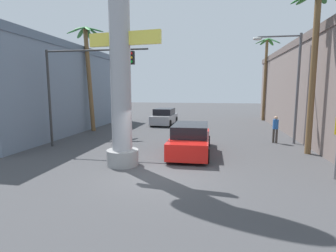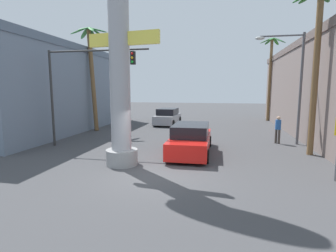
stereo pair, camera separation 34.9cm
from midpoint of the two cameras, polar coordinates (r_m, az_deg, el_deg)
ground_plane at (r=20.08m, az=2.92°, el=-1.72°), size 93.14×93.14×0.00m
building_left at (r=23.94m, az=-25.15°, el=7.26°), size 6.57×17.51×6.77m
neon_sign_pole at (r=11.76m, az=-11.24°, el=15.60°), size 3.62×1.41×11.03m
street_lamp at (r=17.78m, az=24.51°, el=9.67°), size 2.83×0.28×6.69m
traffic_light_mast at (r=15.95m, az=-19.37°, el=9.97°), size 6.06×0.32×5.62m
car_lead at (r=14.00m, az=4.19°, el=-2.90°), size 2.12×5.18×1.56m
car_far at (r=25.30m, az=-1.20°, el=1.98°), size 2.09×4.45×1.56m
palm_tree_near_right at (r=15.51m, az=28.67°, el=14.11°), size 2.53×2.37×8.31m
palm_tree_mid_left at (r=22.35m, az=-17.38°, el=12.54°), size 2.81×2.86×8.27m
palm_tree_far_right at (r=30.44m, az=20.25°, el=11.74°), size 2.60×2.52×8.78m
pedestrian_mid_right at (r=17.81m, az=21.84°, el=-0.26°), size 0.48×0.48×1.71m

